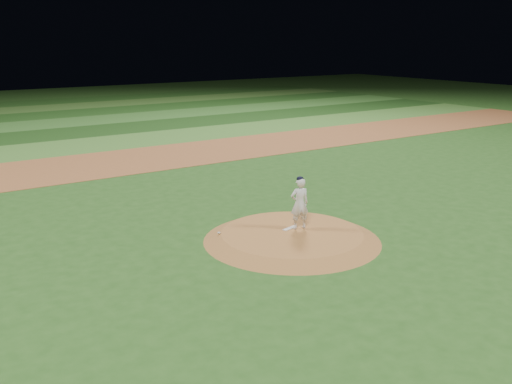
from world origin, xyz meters
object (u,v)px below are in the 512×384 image
pitching_rubber (290,228)px  pitcher_on_mound (300,203)px  rosin_bag (219,233)px  pitchers_mound (292,236)px

pitching_rubber → pitcher_on_mound: bearing=-43.6°
pitching_rubber → rosin_bag: 2.27m
pitchers_mound → pitcher_on_mound: 1.07m
pitcher_on_mound → rosin_bag: bearing=157.3°
rosin_bag → pitcher_on_mound: pitcher_on_mound is taller
pitching_rubber → rosin_bag: (-2.11, 0.84, 0.01)m
rosin_bag → pitcher_on_mound: (2.36, -0.99, 0.81)m
rosin_bag → pitcher_on_mound: size_ratio=0.06×
rosin_bag → pitcher_on_mound: 2.68m
pitchers_mound → pitcher_on_mound: size_ratio=3.24×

